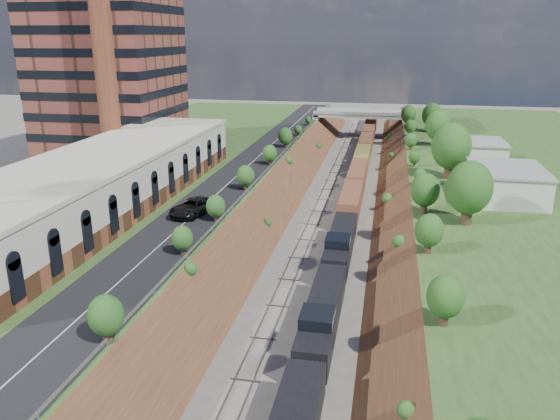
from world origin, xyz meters
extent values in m
cube|color=#2D5020|center=(-33.00, 60.00, 2.50)|extent=(44.00, 180.00, 5.00)
cube|color=#2D5020|center=(33.00, 60.00, 2.50)|extent=(44.00, 180.00, 5.00)
cube|color=brown|center=(-11.00, 60.00, 0.00)|extent=(10.00, 180.00, 10.00)
cube|color=brown|center=(11.00, 60.00, 0.00)|extent=(10.00, 180.00, 10.00)
cube|color=gray|center=(-2.60, 60.00, 0.09)|extent=(1.58, 180.00, 0.18)
cube|color=gray|center=(2.60, 60.00, 0.09)|extent=(1.58, 180.00, 0.18)
cube|color=black|center=(-15.50, 60.00, 5.05)|extent=(8.00, 180.00, 0.10)
cube|color=#99999E|center=(-11.40, 60.00, 5.55)|extent=(0.06, 171.00, 0.30)
cube|color=brown|center=(-28.00, 38.00, 6.10)|extent=(14.00, 62.00, 2.20)
cube|color=beige|center=(-28.00, 38.00, 9.35)|extent=(14.00, 62.00, 4.30)
cube|color=beige|center=(-28.00, 38.00, 11.75)|extent=(14.30, 62.30, 0.50)
cube|color=brown|center=(-44.00, 72.00, 27.00)|extent=(22.00, 22.00, 44.00)
cylinder|color=brown|center=(-36.00, 56.00, 25.00)|extent=(3.20, 3.20, 40.00)
cube|color=gray|center=(-11.50, 122.00, 3.10)|extent=(1.50, 8.00, 6.20)
cube|color=gray|center=(11.50, 122.00, 3.10)|extent=(1.50, 8.00, 6.20)
cube|color=gray|center=(0.00, 122.00, 6.20)|extent=(24.00, 8.00, 1.00)
cube|color=gray|center=(0.00, 118.00, 7.00)|extent=(24.00, 0.30, 0.80)
cube|color=gray|center=(0.00, 126.00, 7.00)|extent=(24.00, 0.30, 0.80)
cube|color=silver|center=(23.50, 52.00, 7.00)|extent=(9.00, 12.00, 4.00)
cube|color=silver|center=(23.00, 74.00, 6.80)|extent=(8.00, 10.00, 3.60)
cylinder|color=#473323|center=(17.00, 40.00, 6.31)|extent=(1.30, 1.30, 2.62)
ellipsoid|color=#2D5E21|center=(17.00, 40.00, 9.46)|extent=(5.25, 5.25, 6.30)
cylinder|color=#473323|center=(-11.80, 20.00, 5.61)|extent=(0.66, 0.66, 1.22)
ellipsoid|color=#2D5E21|center=(-11.80, 20.00, 7.08)|extent=(2.45, 2.45, 2.94)
cube|color=black|center=(2.60, 20.06, 2.22)|extent=(2.81, 16.87, 2.64)
cube|color=black|center=(2.60, 37.93, 2.22)|extent=(2.81, 16.87, 2.64)
cube|color=brown|center=(2.60, 100.05, 2.59)|extent=(2.81, 105.38, 3.37)
imported|color=black|center=(-15.58, 36.87, 6.08)|extent=(5.05, 7.70, 1.97)
camera|label=1|loc=(7.42, -23.68, 26.26)|focal=35.00mm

